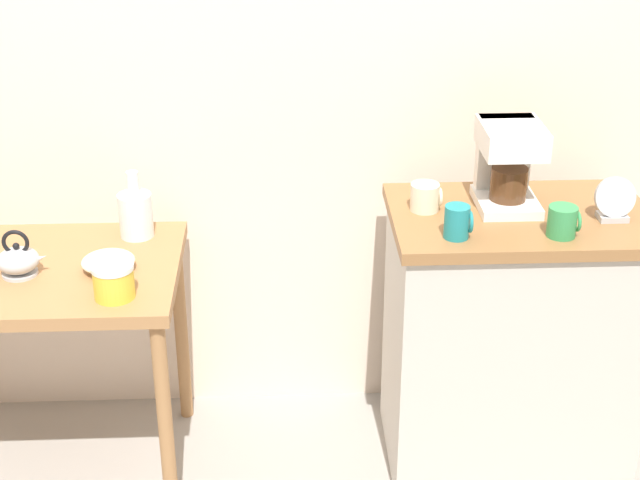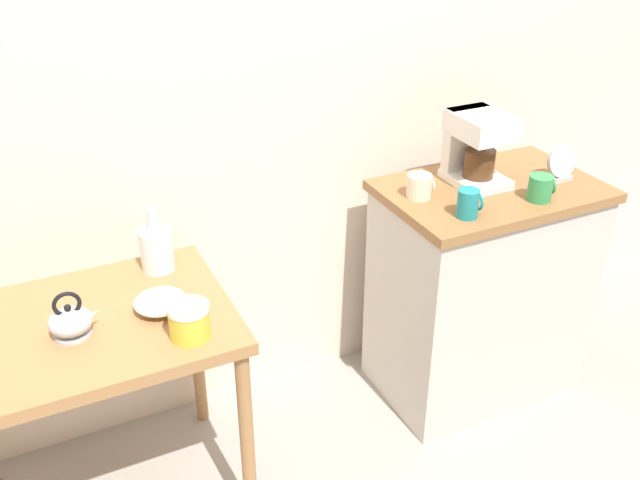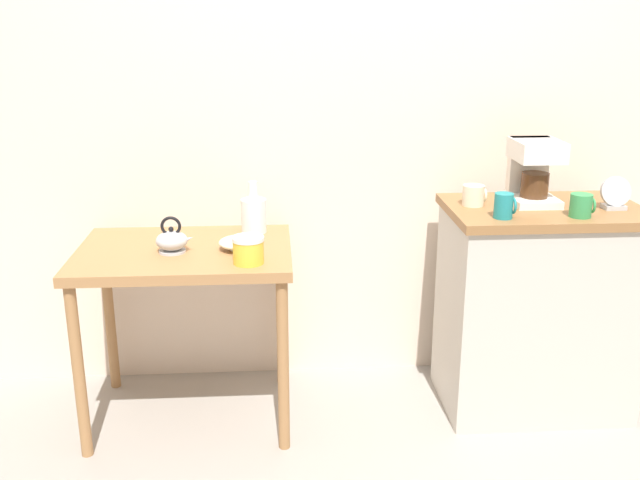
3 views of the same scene
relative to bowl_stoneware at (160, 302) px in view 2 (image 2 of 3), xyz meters
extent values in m
plane|color=gray|center=(0.48, -0.02, -0.77)|extent=(8.00, 8.00, 0.00)
cube|color=beige|center=(0.58, 0.45, 0.63)|extent=(4.40, 0.10, 2.80)
cube|color=#9E7044|center=(-0.22, 0.03, -0.05)|extent=(0.84, 0.62, 0.04)
cylinder|color=#9E7044|center=(0.16, -0.24, -0.42)|extent=(0.04, 0.04, 0.70)
cylinder|color=#9E7044|center=(0.16, 0.30, -0.42)|extent=(0.04, 0.04, 0.70)
cube|color=#BCB7AD|center=(1.23, 0.04, -0.35)|extent=(0.75, 0.48, 0.85)
cube|color=olive|center=(1.23, 0.04, 0.09)|extent=(0.78, 0.51, 0.04)
cylinder|color=beige|center=(0.00, 0.00, -0.02)|extent=(0.07, 0.07, 0.01)
ellipsoid|color=beige|center=(0.00, 0.00, 0.00)|extent=(0.16, 0.16, 0.04)
cylinder|color=#B2B5BA|center=(-0.26, -0.02, -0.02)|extent=(0.10, 0.10, 0.01)
ellipsoid|color=#B2B5BA|center=(-0.26, -0.02, 0.02)|extent=(0.12, 0.12, 0.07)
cone|color=#B2B5BA|center=(-0.20, -0.02, 0.02)|extent=(0.06, 0.03, 0.04)
sphere|color=black|center=(-0.26, -0.02, 0.06)|extent=(0.02, 0.02, 0.02)
torus|color=black|center=(-0.26, -0.02, 0.08)|extent=(0.08, 0.01, 0.08)
cylinder|color=silver|center=(0.05, 0.24, 0.04)|extent=(0.11, 0.11, 0.14)
cylinder|color=silver|center=(0.05, 0.24, 0.15)|extent=(0.04, 0.04, 0.08)
cylinder|color=gold|center=(0.04, -0.16, 0.02)|extent=(0.11, 0.11, 0.09)
cylinder|color=white|center=(0.04, -0.16, 0.07)|extent=(0.12, 0.12, 0.01)
cube|color=white|center=(1.19, 0.09, 0.13)|extent=(0.18, 0.22, 0.03)
cube|color=white|center=(1.19, 0.18, 0.24)|extent=(0.16, 0.05, 0.26)
cube|color=white|center=(1.19, 0.09, 0.33)|extent=(0.18, 0.22, 0.08)
cylinder|color=#4C2D19|center=(1.19, 0.08, 0.19)|extent=(0.11, 0.11, 0.10)
cylinder|color=beige|center=(0.94, 0.08, 0.15)|extent=(0.09, 0.09, 0.08)
torus|color=beige|center=(0.99, 0.08, 0.15)|extent=(0.01, 0.06, 0.06)
cylinder|color=#338C4C|center=(1.30, -0.12, 0.16)|extent=(0.08, 0.08, 0.09)
torus|color=#338C4C|center=(1.35, -0.12, 0.16)|extent=(0.01, 0.06, 0.06)
cylinder|color=teal|center=(1.00, -0.11, 0.16)|extent=(0.07, 0.07, 0.10)
torus|color=teal|center=(1.04, -0.11, 0.16)|extent=(0.01, 0.06, 0.06)
cube|color=#B2B5BA|center=(1.49, -0.02, 0.12)|extent=(0.08, 0.06, 0.02)
cylinder|color=#B2B5BA|center=(1.49, -0.02, 0.19)|extent=(0.12, 0.05, 0.12)
cylinder|color=black|center=(1.49, -0.02, 0.19)|extent=(0.10, 0.04, 0.10)
camera|label=1|loc=(0.51, -2.53, 1.28)|focal=53.69mm
camera|label=2|loc=(-0.33, -1.77, 1.17)|focal=39.67mm
camera|label=3|loc=(0.14, -2.67, 0.85)|focal=40.09mm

